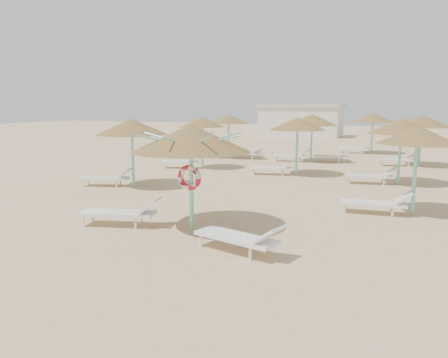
% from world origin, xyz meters
% --- Properties ---
extents(ground, '(120.00, 120.00, 0.00)m').
position_xyz_m(ground, '(0.00, 0.00, 0.00)').
color(ground, tan).
rests_on(ground, ground).
extents(main_palapa, '(3.07, 3.07, 2.76)m').
position_xyz_m(main_palapa, '(-0.35, 0.34, 2.39)').
color(main_palapa, '#7FDDCE').
rests_on(main_palapa, ground).
extents(lounger_main_a, '(2.28, 1.23, 0.79)m').
position_xyz_m(lounger_main_a, '(-2.21, -0.15, 0.38)').
color(lounger_main_a, white).
rests_on(lounger_main_a, ground).
extents(lounger_main_b, '(2.21, 1.16, 0.77)m').
position_xyz_m(lounger_main_b, '(1.55, -0.92, 0.37)').
color(lounger_main_b, white).
rests_on(lounger_main_b, ground).
extents(palapa_field, '(19.54, 19.36, 2.72)m').
position_xyz_m(palapa_field, '(1.88, 11.55, 2.31)').
color(palapa_field, '#7FDDCE').
rests_on(palapa_field, ground).
extents(service_hut, '(8.40, 4.40, 3.25)m').
position_xyz_m(service_hut, '(-6.00, 35.00, 1.64)').
color(service_hut, silver).
rests_on(service_hut, ground).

